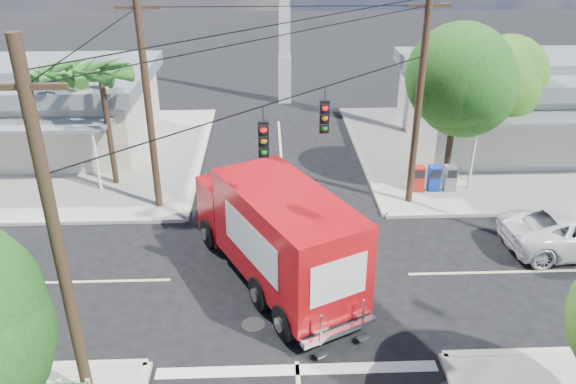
{
  "coord_description": "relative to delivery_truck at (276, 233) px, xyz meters",
  "views": [
    {
      "loc": [
        -0.7,
        -15.61,
        10.82
      ],
      "look_at": [
        0.0,
        2.0,
        2.2
      ],
      "focal_mm": 35.0,
      "sensor_mm": 36.0,
      "label": 1
    }
  ],
  "objects": [
    {
      "name": "ground",
      "position": [
        0.47,
        0.09,
        -1.75
      ],
      "size": [
        120.0,
        120.0,
        0.0
      ],
      "primitive_type": "plane",
      "color": "black",
      "rests_on": "ground"
    },
    {
      "name": "sidewalk_ne",
      "position": [
        11.35,
        10.97,
        -1.68
      ],
      "size": [
        14.12,
        14.12,
        0.14
      ],
      "color": "gray",
      "rests_on": "ground"
    },
    {
      "name": "sidewalk_nw",
      "position": [
        -10.4,
        10.97,
        -1.68
      ],
      "size": [
        14.12,
        14.12,
        0.14
      ],
      "color": "gray",
      "rests_on": "ground"
    },
    {
      "name": "road_markings",
      "position": [
        0.47,
        -1.38,
        -1.75
      ],
      "size": [
        32.0,
        32.0,
        0.01
      ],
      "color": "beige",
      "rests_on": "ground"
    },
    {
      "name": "building_ne",
      "position": [
        12.97,
        12.05,
        0.57
      ],
      "size": [
        11.8,
        10.2,
        4.5
      ],
      "color": "silver",
      "rests_on": "sidewalk_ne"
    },
    {
      "name": "building_nw",
      "position": [
        -11.53,
        12.55,
        0.47
      ],
      "size": [
        10.8,
        10.2,
        4.3
      ],
      "color": "beige",
      "rests_on": "sidewalk_nw"
    },
    {
      "name": "radio_tower",
      "position": [
        0.97,
        20.09,
        3.89
      ],
      "size": [
        0.8,
        0.8,
        17.0
      ],
      "color": "silver",
      "rests_on": "ground"
    },
    {
      "name": "tree_ne_front",
      "position": [
        7.68,
        6.85,
        3.01
      ],
      "size": [
        4.21,
        4.14,
        6.66
      ],
      "color": "#422D1C",
      "rests_on": "sidewalk_ne"
    },
    {
      "name": "tree_ne_back",
      "position": [
        10.28,
        9.05,
        2.43
      ],
      "size": [
        3.77,
        3.66,
        5.82
      ],
      "color": "#422D1C",
      "rests_on": "sidewalk_ne"
    },
    {
      "name": "palm_nw_front",
      "position": [
        -7.03,
        7.59,
        3.29
      ],
      "size": [
        3.01,
        3.08,
        5.59
      ],
      "color": "#422D1C",
      "rests_on": "sidewalk_nw"
    },
    {
      "name": "palm_nw_back",
      "position": [
        -9.03,
        9.09,
        2.92
      ],
      "size": [
        3.01,
        3.08,
        5.19
      ],
      "color": "#422D1C",
      "rests_on": "sidewalk_nw"
    },
    {
      "name": "utility_poles",
      "position": [
        -1.11,
        1.69,
        2.92
      ],
      "size": [
        12.0,
        10.68,
        9.0
      ],
      "color": "#473321",
      "rests_on": "ground"
    },
    {
      "name": "vending_boxes",
      "position": [
        6.97,
        6.29,
        -1.06
      ],
      "size": [
        1.9,
        0.5,
        1.1
      ],
      "color": "red",
      "rests_on": "sidewalk_ne"
    },
    {
      "name": "delivery_truck",
      "position": [
        0.0,
        0.0,
        0.0
      ],
      "size": [
        5.64,
        8.17,
        3.45
      ],
      "color": "black",
      "rests_on": "ground"
    }
  ]
}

